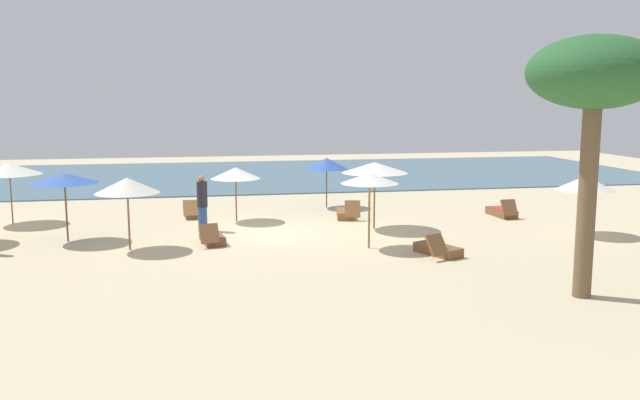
% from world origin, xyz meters
% --- Properties ---
extents(ground_plane, '(60.00, 60.00, 0.00)m').
position_xyz_m(ground_plane, '(0.00, 0.00, 0.00)').
color(ground_plane, beige).
extents(ocean_water, '(48.00, 16.00, 0.06)m').
position_xyz_m(ocean_water, '(0.00, 17.00, 0.03)').
color(ocean_water, '#476B7F').
rests_on(ocean_water, ground_plane).
extents(umbrella_0, '(1.91, 1.91, 2.19)m').
position_xyz_m(umbrella_0, '(-4.45, -1.55, 1.95)').
color(umbrella_0, brown).
rests_on(umbrella_0, ground_plane).
extents(umbrella_1, '(2.23, 2.23, 2.20)m').
position_xyz_m(umbrella_1, '(-8.98, 3.60, 1.99)').
color(umbrella_1, brown).
rests_on(umbrella_1, ground_plane).
extents(umbrella_2, '(1.82, 1.82, 2.06)m').
position_xyz_m(umbrella_2, '(2.89, 5.01, 1.83)').
color(umbrella_2, brown).
rests_on(umbrella_2, ground_plane).
extents(umbrella_3, '(2.08, 2.08, 2.18)m').
position_xyz_m(umbrella_3, '(-6.49, 0.06, 2.02)').
color(umbrella_3, brown).
rests_on(umbrella_3, ground_plane).
extents(umbrella_4, '(1.74, 1.74, 2.30)m').
position_xyz_m(umbrella_4, '(2.67, -2.66, 2.13)').
color(umbrella_4, olive).
rests_on(umbrella_4, ground_plane).
extents(umbrella_5, '(1.91, 1.91, 1.98)m').
position_xyz_m(umbrella_5, '(10.16, -2.08, 1.74)').
color(umbrella_5, brown).
rests_on(umbrella_5, ground_plane).
extents(umbrella_6, '(2.27, 2.27, 2.33)m').
position_xyz_m(umbrella_6, '(3.62, 0.24, 2.14)').
color(umbrella_6, brown).
rests_on(umbrella_6, ground_plane).
extents(umbrella_7, '(1.82, 1.82, 1.99)m').
position_xyz_m(umbrella_7, '(-0.99, 2.60, 1.79)').
color(umbrella_7, brown).
rests_on(umbrella_7, ground_plane).
extents(lounger_0, '(0.67, 1.67, 0.74)m').
position_xyz_m(lounger_0, '(9.10, 1.70, 0.18)').
color(lounger_0, brown).
rests_on(lounger_0, ground_plane).
extents(lounger_1, '(0.70, 1.70, 0.72)m').
position_xyz_m(lounger_1, '(-2.59, 3.91, 0.18)').
color(lounger_1, olive).
rests_on(lounger_1, ground_plane).
extents(lounger_3, '(1.20, 1.76, 0.72)m').
position_xyz_m(lounger_3, '(4.40, -3.92, 0.17)').
color(lounger_3, brown).
rests_on(lounger_3, ground_plane).
extents(lounger_4, '(0.82, 1.73, 0.72)m').
position_xyz_m(lounger_4, '(-1.99, -1.04, 0.17)').
color(lounger_4, brown).
rests_on(lounger_4, ground_plane).
extents(lounger_5, '(0.87, 1.71, 0.75)m').
position_xyz_m(lounger_5, '(3.13, 2.50, 0.17)').
color(lounger_5, brown).
rests_on(lounger_5, ground_plane).
extents(person_1, '(0.43, 0.43, 1.92)m').
position_xyz_m(person_1, '(-2.24, 1.01, 0.97)').
color(person_1, '#2D4C8C').
rests_on(person_1, ground_plane).
extents(palm_0, '(2.97, 2.97, 5.91)m').
position_xyz_m(palm_0, '(6.20, -8.44, 4.95)').
color(palm_0, brown).
rests_on(palm_0, ground_plane).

